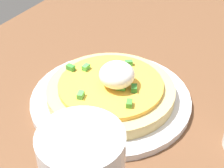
# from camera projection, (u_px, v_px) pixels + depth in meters

# --- Properties ---
(dining_table) EXTENTS (1.14, 0.79, 0.03)m
(dining_table) POSITION_uv_depth(u_px,v_px,m) (150.00, 122.00, 0.50)
(dining_table) COLOR brown
(dining_table) RESTS_ON ground
(plate) EXTENTS (0.24, 0.24, 0.01)m
(plate) POSITION_uv_depth(u_px,v_px,m) (112.00, 97.00, 0.52)
(plate) COLOR silver
(plate) RESTS_ON dining_table
(pizza) EXTENTS (0.19, 0.19, 0.06)m
(pizza) POSITION_uv_depth(u_px,v_px,m) (112.00, 87.00, 0.51)
(pizza) COLOR tan
(pizza) RESTS_ON plate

